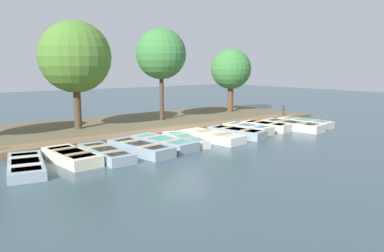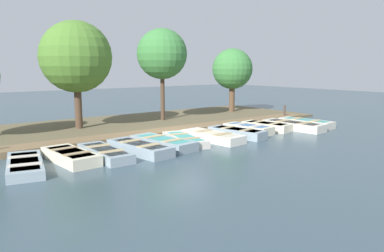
{
  "view_description": "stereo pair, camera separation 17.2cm",
  "coord_description": "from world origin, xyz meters",
  "px_view_note": "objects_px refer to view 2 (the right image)",
  "views": [
    {
      "loc": [
        14.44,
        -10.46,
        3.45
      ],
      "look_at": [
        0.62,
        0.2,
        0.65
      ],
      "focal_mm": 35.0,
      "sensor_mm": 36.0,
      "label": 1
    },
    {
      "loc": [
        14.54,
        -10.33,
        3.45
      ],
      "look_at": [
        0.62,
        0.2,
        0.65
      ],
      "focal_mm": 35.0,
      "sensor_mm": 36.0,
      "label": 2
    }
  ],
  "objects_px": {
    "rowboat_11": "(306,123)",
    "mooring_post_far": "(284,112)",
    "park_tree_left": "(76,57)",
    "park_tree_center": "(162,54)",
    "rowboat_10": "(293,126)",
    "rowboat_0": "(25,165)",
    "rowboat_9": "(266,126)",
    "rowboat_7": "(237,133)",
    "rowboat_2": "(105,153)",
    "rowboat_6": "(213,136)",
    "rowboat_1": "(70,156)",
    "rowboat_4": "(163,143)",
    "park_tree_right": "(232,69)",
    "rowboat_8": "(248,129)",
    "rowboat_3": "(139,148)",
    "rowboat_5": "(185,140)"
  },
  "relations": [
    {
      "from": "rowboat_11",
      "to": "mooring_post_far",
      "type": "height_order",
      "value": "mooring_post_far"
    },
    {
      "from": "park_tree_left",
      "to": "park_tree_center",
      "type": "xyz_separation_m",
      "value": [
        0.07,
        5.33,
        0.25
      ]
    },
    {
      "from": "rowboat_10",
      "to": "park_tree_left",
      "type": "distance_m",
      "value": 12.26
    },
    {
      "from": "rowboat_0",
      "to": "mooring_post_far",
      "type": "relative_size",
      "value": 3.53
    },
    {
      "from": "rowboat_9",
      "to": "rowboat_10",
      "type": "height_order",
      "value": "rowboat_10"
    },
    {
      "from": "rowboat_7",
      "to": "rowboat_11",
      "type": "xyz_separation_m",
      "value": [
        0.08,
        5.43,
        -0.0
      ]
    },
    {
      "from": "rowboat_2",
      "to": "rowboat_7",
      "type": "bearing_deg",
      "value": 90.41
    },
    {
      "from": "rowboat_9",
      "to": "park_tree_center",
      "type": "distance_m",
      "value": 7.71
    },
    {
      "from": "rowboat_0",
      "to": "rowboat_7",
      "type": "distance_m",
      "value": 9.83
    },
    {
      "from": "rowboat_6",
      "to": "rowboat_7",
      "type": "distance_m",
      "value": 1.56
    },
    {
      "from": "rowboat_0",
      "to": "rowboat_2",
      "type": "relative_size",
      "value": 1.09
    },
    {
      "from": "rowboat_7",
      "to": "rowboat_11",
      "type": "bearing_deg",
      "value": 77.5
    },
    {
      "from": "rowboat_1",
      "to": "mooring_post_far",
      "type": "height_order",
      "value": "mooring_post_far"
    },
    {
      "from": "rowboat_11",
      "to": "park_tree_left",
      "type": "xyz_separation_m",
      "value": [
        -6.58,
        -10.95,
        3.71
      ]
    },
    {
      "from": "rowboat_10",
      "to": "rowboat_2",
      "type": "bearing_deg",
      "value": -98.31
    },
    {
      "from": "rowboat_4",
      "to": "park_tree_left",
      "type": "distance_m",
      "value": 7.44
    },
    {
      "from": "rowboat_2",
      "to": "park_tree_right",
      "type": "bearing_deg",
      "value": 118.38
    },
    {
      "from": "rowboat_0",
      "to": "park_tree_center",
      "type": "xyz_separation_m",
      "value": [
        -6.43,
        9.63,
        4.0
      ]
    },
    {
      "from": "rowboat_0",
      "to": "rowboat_9",
      "type": "relative_size",
      "value": 1.24
    },
    {
      "from": "rowboat_1",
      "to": "park_tree_left",
      "type": "height_order",
      "value": "park_tree_left"
    },
    {
      "from": "rowboat_6",
      "to": "rowboat_10",
      "type": "xyz_separation_m",
      "value": [
        0.31,
        5.54,
        0.02
      ]
    },
    {
      "from": "rowboat_8",
      "to": "rowboat_10",
      "type": "distance_m",
      "value": 2.81
    },
    {
      "from": "rowboat_3",
      "to": "rowboat_11",
      "type": "xyz_separation_m",
      "value": [
        -0.08,
        10.97,
        -0.0
      ]
    },
    {
      "from": "rowboat_8",
      "to": "park_tree_center",
      "type": "height_order",
      "value": "park_tree_center"
    },
    {
      "from": "rowboat_5",
      "to": "park_tree_center",
      "type": "xyz_separation_m",
      "value": [
        -6.15,
        2.78,
        4.0
      ]
    },
    {
      "from": "rowboat_11",
      "to": "rowboat_1",
      "type": "bearing_deg",
      "value": -96.52
    },
    {
      "from": "mooring_post_far",
      "to": "park_tree_center",
      "type": "bearing_deg",
      "value": -119.82
    },
    {
      "from": "rowboat_8",
      "to": "rowboat_5",
      "type": "bearing_deg",
      "value": -94.97
    },
    {
      "from": "rowboat_2",
      "to": "rowboat_7",
      "type": "height_order",
      "value": "rowboat_7"
    },
    {
      "from": "rowboat_7",
      "to": "park_tree_center",
      "type": "xyz_separation_m",
      "value": [
        -6.44,
        -0.19,
        3.96
      ]
    },
    {
      "from": "rowboat_5",
      "to": "park_tree_center",
      "type": "relative_size",
      "value": 0.56
    },
    {
      "from": "rowboat_9",
      "to": "rowboat_11",
      "type": "xyz_separation_m",
      "value": [
        0.55,
        2.75,
        -0.0
      ]
    },
    {
      "from": "rowboat_0",
      "to": "park_tree_right",
      "type": "bearing_deg",
      "value": 126.02
    },
    {
      "from": "park_tree_center",
      "to": "rowboat_11",
      "type": "bearing_deg",
      "value": 40.78
    },
    {
      "from": "rowboat_4",
      "to": "rowboat_5",
      "type": "xyz_separation_m",
      "value": [
        -0.1,
        1.23,
        -0.03
      ]
    },
    {
      "from": "rowboat_0",
      "to": "rowboat_10",
      "type": "relative_size",
      "value": 0.97
    },
    {
      "from": "rowboat_2",
      "to": "rowboat_8",
      "type": "bearing_deg",
      "value": 93.59
    },
    {
      "from": "rowboat_4",
      "to": "park_tree_center",
      "type": "distance_m",
      "value": 8.42
    },
    {
      "from": "rowboat_7",
      "to": "rowboat_5",
      "type": "bearing_deg",
      "value": -107.18
    },
    {
      "from": "rowboat_3",
      "to": "park_tree_right",
      "type": "height_order",
      "value": "park_tree_right"
    },
    {
      "from": "rowboat_6",
      "to": "rowboat_8",
      "type": "bearing_deg",
      "value": 93.01
    },
    {
      "from": "rowboat_1",
      "to": "park_tree_left",
      "type": "distance_m",
      "value": 7.85
    },
    {
      "from": "rowboat_4",
      "to": "rowboat_6",
      "type": "bearing_deg",
      "value": 77.98
    },
    {
      "from": "rowboat_0",
      "to": "rowboat_9",
      "type": "bearing_deg",
      "value": 104.39
    },
    {
      "from": "rowboat_6",
      "to": "park_tree_left",
      "type": "xyz_separation_m",
      "value": [
        -6.49,
        -3.97,
        3.72
      ]
    },
    {
      "from": "rowboat_8",
      "to": "mooring_post_far",
      "type": "height_order",
      "value": "mooring_post_far"
    },
    {
      "from": "rowboat_11",
      "to": "park_tree_right",
      "type": "height_order",
      "value": "park_tree_right"
    },
    {
      "from": "rowboat_3",
      "to": "rowboat_5",
      "type": "height_order",
      "value": "rowboat_3"
    },
    {
      "from": "rowboat_5",
      "to": "park_tree_right",
      "type": "bearing_deg",
      "value": 137.36
    },
    {
      "from": "rowboat_11",
      "to": "park_tree_left",
      "type": "height_order",
      "value": "park_tree_left"
    }
  ]
}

